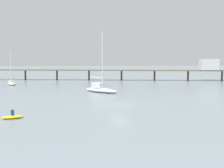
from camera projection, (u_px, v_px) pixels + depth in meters
The scene contains 5 objects.
ground_plane at pixel (119, 105), 44.92m from camera, with size 400.00×400.00×0.00m, color gray.
pier at pixel (156, 68), 90.78m from camera, with size 66.66×12.53×6.04m.
sailboat_white at pixel (101, 88), 60.81m from camera, with size 7.12×7.53×11.40m.
sailboat_cream at pixel (11, 83), 77.65m from camera, with size 3.76×6.52×8.15m.
dinghy_yellow at pixel (12, 117), 34.76m from camera, with size 2.53×1.84×1.14m.
Camera 1 is at (-3.82, -44.38, 6.58)m, focal length 52.08 mm.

